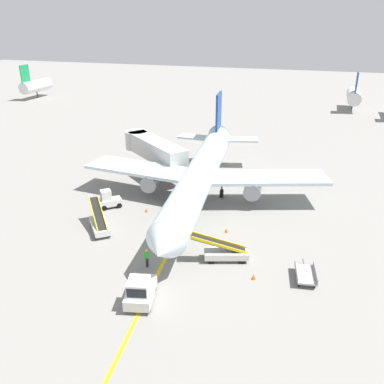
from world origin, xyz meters
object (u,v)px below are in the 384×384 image
at_px(pushback_tug, 140,291).
at_px(safety_cone_nose_left, 226,230).
at_px(jet_bridge, 151,148).
at_px(safety_cone_nose_right, 146,210).
at_px(belt_loader_forward_hold, 225,252).
at_px(ground_crew_marshaller, 147,257).
at_px(airliner, 201,173).
at_px(baggage_cart_loaded, 306,274).
at_px(belt_loader_aft_hold, 99,224).
at_px(baggage_tug_near_wing, 109,200).
at_px(safety_cone_wingtip_left, 254,277).

relative_size(pushback_tug, safety_cone_nose_left, 8.98).
xyz_separation_m(jet_bridge, safety_cone_nose_right, (4.36, -11.60, -3.32)).
distance_m(belt_loader_forward_hold, safety_cone_nose_right, 12.34).
relative_size(belt_loader_forward_hold, ground_crew_marshaller, 3.03).
xyz_separation_m(airliner, safety_cone_nose_left, (4.63, -6.53, -3.20)).
xyz_separation_m(belt_loader_forward_hold, baggage_cart_loaded, (6.89, -0.77, -0.31)).
relative_size(jet_bridge, belt_loader_aft_hold, 2.48).
xyz_separation_m(baggage_tug_near_wing, safety_cone_nose_left, (13.79, -1.50, -0.71)).
height_order(airliner, baggage_cart_loaded, airliner).
bearing_deg(pushback_tug, belt_loader_aft_hold, 133.95).
xyz_separation_m(baggage_cart_loaded, safety_cone_nose_left, (-7.91, 5.63, -0.25)).
xyz_separation_m(airliner, safety_cone_wingtip_left, (8.57, -13.49, -3.20)).
relative_size(baggage_tug_near_wing, baggage_cart_loaded, 0.69).
bearing_deg(safety_cone_nose_left, pushback_tug, -105.85).
distance_m(jet_bridge, safety_cone_wingtip_left, 27.13).
bearing_deg(airliner, belt_loader_forward_hold, -63.62).
distance_m(airliner, belt_loader_aft_hold, 12.81).
bearing_deg(safety_cone_nose_left, safety_cone_nose_right, 169.47).
height_order(belt_loader_forward_hold, baggage_cart_loaded, belt_loader_forward_hold).
bearing_deg(belt_loader_aft_hold, safety_cone_nose_right, 63.57).
bearing_deg(baggage_cart_loaded, jet_bridge, 138.78).
bearing_deg(safety_cone_wingtip_left, safety_cone_nose_right, 146.88).
distance_m(pushback_tug, baggage_cart_loaded, 13.30).
distance_m(belt_loader_forward_hold, safety_cone_wingtip_left, 3.64).
bearing_deg(belt_loader_aft_hold, jet_bridge, 95.79).
distance_m(jet_bridge, baggage_cart_loaded, 28.95).
bearing_deg(baggage_tug_near_wing, safety_cone_wingtip_left, -25.49).
xyz_separation_m(jet_bridge, belt_loader_forward_hold, (14.77, -18.20, -2.77)).
xyz_separation_m(baggage_tug_near_wing, safety_cone_nose_right, (4.41, 0.24, -0.71)).
bearing_deg(airliner, ground_crew_marshaller, -91.31).
bearing_deg(ground_crew_marshaller, safety_cone_nose_left, 58.07).
xyz_separation_m(airliner, baggage_cart_loaded, (12.54, -12.16, -2.95)).
bearing_deg(jet_bridge, pushback_tug, -68.35).
relative_size(belt_loader_forward_hold, safety_cone_nose_left, 11.69).
xyz_separation_m(pushback_tug, safety_cone_nose_left, (3.52, 12.40, -0.77)).
relative_size(airliner, belt_loader_aft_hold, 7.60).
height_order(ground_crew_marshaller, safety_cone_nose_right, ground_crew_marshaller).
bearing_deg(baggage_cart_loaded, belt_loader_aft_hold, 174.13).
height_order(airliner, belt_loader_forward_hold, airliner).
relative_size(belt_loader_aft_hold, baggage_cart_loaded, 1.21).
bearing_deg(belt_loader_forward_hold, safety_cone_nose_left, 101.89).
bearing_deg(safety_cone_wingtip_left, pushback_tug, -143.86).
distance_m(jet_bridge, belt_loader_forward_hold, 23.60).
relative_size(airliner, jet_bridge, 3.06).
relative_size(airliner, belt_loader_forward_hold, 6.87).
distance_m(belt_loader_aft_hold, baggage_cart_loaded, 20.05).
height_order(jet_bridge, safety_cone_wingtip_left, jet_bridge).
distance_m(pushback_tug, ground_crew_marshaller, 4.67).
relative_size(safety_cone_nose_left, safety_cone_nose_right, 1.00).
relative_size(airliner, baggage_tug_near_wing, 13.26).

